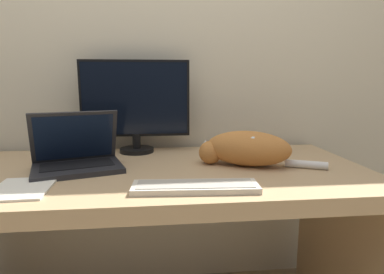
{
  "coord_description": "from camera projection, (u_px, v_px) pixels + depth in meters",
  "views": [
    {
      "loc": [
        0.03,
        -0.87,
        1.12
      ],
      "look_at": [
        0.16,
        0.36,
        0.9
      ],
      "focal_mm": 30.0,
      "sensor_mm": 36.0,
      "label": 1
    }
  ],
  "objects": [
    {
      "name": "cat",
      "position": [
        246.0,
        148.0,
        1.33
      ],
      "size": [
        0.5,
        0.3,
        0.15
      ],
      "rotation": [
        0.0,
        0.0,
        -0.43
      ],
      "color": "#C67A38",
      "rests_on": "desk"
    },
    {
      "name": "external_keyboard",
      "position": [
        195.0,
        187.0,
        1.04
      ],
      "size": [
        0.42,
        0.14,
        0.02
      ],
      "rotation": [
        0.0,
        0.0,
        -0.06
      ],
      "color": "beige",
      "rests_on": "desk"
    },
    {
      "name": "paper_notepad",
      "position": [
        22.0,
        189.0,
        1.04
      ],
      "size": [
        0.19,
        0.23,
        0.01
      ],
      "color": "white",
      "rests_on": "desk"
    },
    {
      "name": "desk",
      "position": [
        152.0,
        203.0,
        1.33
      ],
      "size": [
        1.75,
        0.8,
        0.77
      ],
      "color": "tan",
      "rests_on": "ground_plane"
    },
    {
      "name": "monitor",
      "position": [
        135.0,
        104.0,
        1.55
      ],
      "size": [
        0.53,
        0.17,
        0.45
      ],
      "color": "black",
      "rests_on": "desk"
    },
    {
      "name": "wall_back",
      "position": [
        150.0,
        45.0,
        1.65
      ],
      "size": [
        6.4,
        0.06,
        2.6
      ],
      "color": "beige",
      "rests_on": "ground_plane"
    },
    {
      "name": "laptop",
      "position": [
        77.0,
        158.0,
        1.28
      ],
      "size": [
        0.39,
        0.33,
        0.23
      ],
      "rotation": [
        0.0,
        0.0,
        0.31
      ],
      "color": "#232326",
      "rests_on": "desk"
    }
  ]
}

